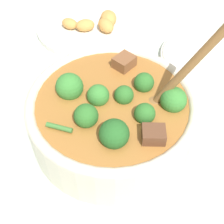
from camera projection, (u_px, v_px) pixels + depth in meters
The scene contains 4 objects.
ground_plane at pixel (112, 133), 0.52m from camera, with size 4.00×4.00×0.00m, color #ADBCAD.
stew_bowl at pixel (113, 114), 0.48m from camera, with size 0.31×0.26×0.28m.
empty_plate at pixel (205, 57), 0.64m from camera, with size 0.18×0.18×0.02m.
food_plate at pixel (87, 26), 0.71m from camera, with size 0.21×0.21×0.04m.
Camera 1 is at (0.05, -0.31, 0.42)m, focal length 50.00 mm.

